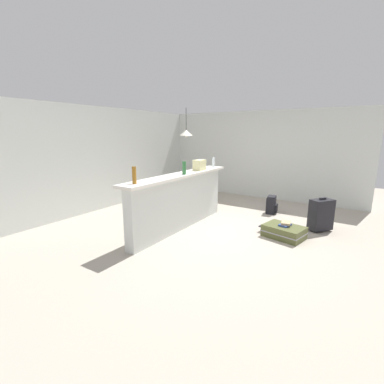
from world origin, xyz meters
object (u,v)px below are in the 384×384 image
at_px(grocery_bag, 199,165).
at_px(dining_table, 183,180).
at_px(dining_chair_near_partition, 198,187).
at_px(bottle_amber, 134,175).
at_px(bottle_green, 184,168).
at_px(pendant_lamp, 186,133).
at_px(suitcase_flat_olive, 284,232).
at_px(bottle_clear, 214,162).
at_px(suitcase_upright_black, 321,215).
at_px(backpack_black, 272,205).
at_px(book_stack, 286,224).

distance_m(grocery_bag, dining_table, 1.50).
bearing_deg(dining_chair_near_partition, bottle_amber, -169.24).
distance_m(bottle_green, pendant_lamp, 2.02).
bearing_deg(bottle_green, suitcase_flat_olive, -70.39).
distance_m(bottle_clear, pendant_lamp, 1.25).
xyz_separation_m(bottle_amber, suitcase_flat_olive, (1.85, -1.88, -1.13)).
xyz_separation_m(dining_table, pendant_lamp, (0.06, -0.07, 1.23)).
height_order(suitcase_flat_olive, suitcase_upright_black, suitcase_upright_black).
bearing_deg(pendant_lamp, backpack_black, -79.59).
relative_size(bottle_green, suitcase_flat_olive, 0.28).
bearing_deg(bottle_green, bottle_amber, 175.22).
height_order(backpack_black, suitcase_upright_black, suitcase_upright_black).
bearing_deg(dining_chair_near_partition, grocery_bag, -147.27).
relative_size(pendant_lamp, backpack_black, 1.75).
bearing_deg(bottle_green, grocery_bag, 5.21).
bearing_deg(bottle_amber, dining_table, 20.28).
bearing_deg(bottle_clear, grocery_bag, 179.28).
relative_size(bottle_clear, book_stack, 0.82).
xyz_separation_m(bottle_green, suitcase_upright_black, (1.36, -2.28, -0.90)).
distance_m(bottle_amber, dining_table, 3.00).
relative_size(dining_chair_near_partition, backpack_black, 2.21).
distance_m(bottle_amber, suitcase_flat_olive, 2.87).
xyz_separation_m(bottle_clear, grocery_bag, (-0.61, 0.01, -0.00)).
bearing_deg(backpack_black, pendant_lamp, 100.41).
xyz_separation_m(bottle_amber, grocery_bag, (1.87, -0.04, -0.03)).
bearing_deg(bottle_clear, dining_table, 75.09).
relative_size(suitcase_flat_olive, book_stack, 3.15).
bearing_deg(suitcase_upright_black, bottle_clear, 92.62).
bearing_deg(dining_table, dining_chair_near_partition, -91.70).
xyz_separation_m(grocery_bag, backpack_black, (1.35, -1.19, -1.01)).
bearing_deg(bottle_green, bottle_clear, 2.36).
relative_size(pendant_lamp, suitcase_flat_olive, 0.83).
xyz_separation_m(suitcase_flat_olive, suitcase_upright_black, (0.73, -0.50, 0.22)).
distance_m(bottle_amber, bottle_clear, 2.47).
xyz_separation_m(dining_chair_near_partition, backpack_black, (0.48, -1.76, -0.31)).
bearing_deg(bottle_amber, bottle_green, -4.78).
height_order(dining_table, suitcase_flat_olive, dining_table).
height_order(grocery_bag, pendant_lamp, pendant_lamp).
bearing_deg(grocery_bag, bottle_amber, 178.70).
height_order(pendant_lamp, backpack_black, pendant_lamp).
relative_size(bottle_clear, suitcase_upright_black, 0.34).
relative_size(grocery_bag, backpack_black, 0.62).
height_order(bottle_green, suitcase_upright_black, bottle_green).
relative_size(dining_table, dining_chair_near_partition, 1.18).
distance_m(dining_chair_near_partition, suitcase_upright_black, 2.92).
xyz_separation_m(bottle_green, backpack_black, (2.00, -1.13, -1.03)).
xyz_separation_m(backpack_black, book_stack, (-1.34, -0.66, 0.05)).
relative_size(bottle_amber, dining_table, 0.25).
bearing_deg(suitcase_flat_olive, pendant_lamp, 71.10).
bearing_deg(bottle_amber, pendant_lamp, 18.57).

